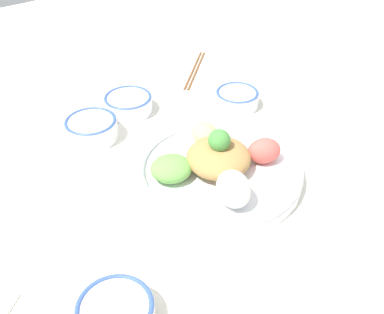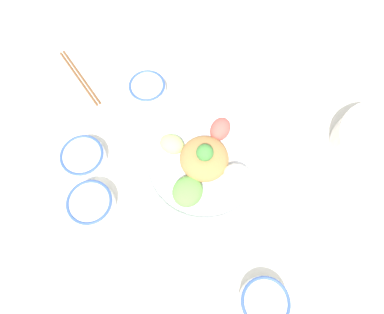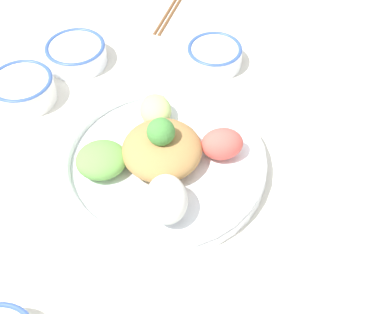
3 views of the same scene
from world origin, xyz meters
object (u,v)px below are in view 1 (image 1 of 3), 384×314
(serving_spoon_extra, at_px, (278,84))
(rice_bowl_plain, at_px, (128,103))
(rice_bowl_blue, at_px, (116,313))
(serving_spoon_main, at_px, (17,294))
(sauce_bowl_red, at_px, (92,128))
(salad_platter, at_px, (218,167))
(sauce_bowl_dark, at_px, (237,98))
(chopsticks_pair_near, at_px, (195,69))

(serving_spoon_extra, bearing_deg, rice_bowl_plain, -74.94)
(rice_bowl_blue, bearing_deg, serving_spoon_main, 127.42)
(sauce_bowl_red, height_order, serving_spoon_extra, sauce_bowl_red)
(salad_platter, distance_m, serving_spoon_extra, 0.41)
(sauce_bowl_dark, bearing_deg, rice_bowl_plain, 149.36)
(salad_platter, height_order, sauce_bowl_dark, salad_platter)
(rice_bowl_blue, distance_m, serving_spoon_extra, 0.77)
(sauce_bowl_red, xyz_separation_m, serving_spoon_extra, (0.50, -0.07, -0.02))
(chopsticks_pair_near, height_order, serving_spoon_main, chopsticks_pair_near)
(rice_bowl_blue, bearing_deg, sauce_bowl_dark, 33.59)
(salad_platter, bearing_deg, serving_spoon_main, -175.43)
(sauce_bowl_dark, bearing_deg, rice_bowl_blue, -146.41)
(salad_platter, xyz_separation_m, rice_bowl_plain, (-0.02, 0.31, -0.00))
(sauce_bowl_dark, bearing_deg, serving_spoon_main, -160.80)
(rice_bowl_blue, bearing_deg, sauce_bowl_red, 67.79)
(serving_spoon_main, xyz_separation_m, serving_spoon_extra, (0.77, 0.23, 0.00))
(rice_bowl_blue, relative_size, serving_spoon_extra, 0.89)
(rice_bowl_plain, height_order, serving_spoon_main, rice_bowl_plain)
(rice_bowl_blue, bearing_deg, chopsticks_pair_near, 45.35)
(sauce_bowl_dark, distance_m, rice_bowl_plain, 0.26)
(sauce_bowl_red, distance_m, serving_spoon_extra, 0.51)
(sauce_bowl_red, bearing_deg, rice_bowl_blue, -112.21)
(rice_bowl_blue, relative_size, serving_spoon_main, 0.96)
(chopsticks_pair_near, bearing_deg, rice_bowl_plain, 154.79)
(rice_bowl_plain, relative_size, serving_spoon_extra, 0.92)
(sauce_bowl_red, height_order, sauce_bowl_dark, sauce_bowl_red)
(sauce_bowl_dark, height_order, serving_spoon_extra, sauce_bowl_dark)
(sauce_bowl_red, height_order, rice_bowl_blue, sauce_bowl_red)
(salad_platter, height_order, rice_bowl_blue, salad_platter)
(salad_platter, xyz_separation_m, sauce_bowl_dark, (0.21, 0.18, -0.00))
(sauce_bowl_dark, bearing_deg, serving_spoon_extra, 5.78)
(serving_spoon_main, bearing_deg, serving_spoon_extra, 157.03)
(sauce_bowl_red, height_order, chopsticks_pair_near, sauce_bowl_red)
(chopsticks_pair_near, bearing_deg, rice_bowl_blue, -176.68)
(sauce_bowl_dark, relative_size, rice_bowl_plain, 0.92)
(salad_platter, height_order, rice_bowl_plain, salad_platter)
(rice_bowl_plain, xyz_separation_m, serving_spoon_extra, (0.38, -0.12, -0.02))
(rice_bowl_plain, bearing_deg, serving_spoon_extra, -17.08)
(rice_bowl_blue, relative_size, chopsticks_pair_near, 0.61)
(sauce_bowl_red, relative_size, serving_spoon_extra, 0.91)
(sauce_bowl_dark, relative_size, serving_spoon_extra, 0.84)
(rice_bowl_blue, xyz_separation_m, sauce_bowl_dark, (0.52, 0.34, -0.00))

